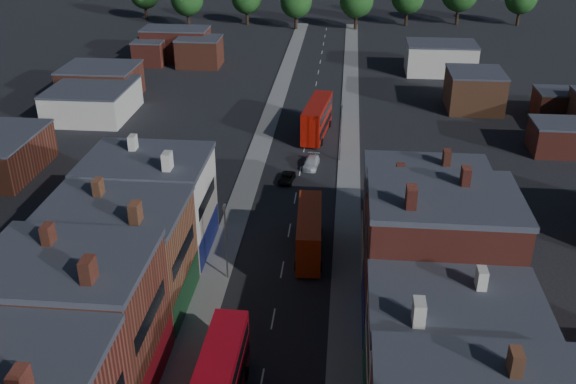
% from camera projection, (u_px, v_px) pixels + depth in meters
% --- Properties ---
extents(pavement_west, '(3.00, 200.00, 0.12)m').
position_uv_depth(pavement_west, '(246.00, 188.00, 81.18)').
color(pavement_west, gray).
rests_on(pavement_west, ground).
extents(pavement_east, '(3.00, 200.00, 0.12)m').
position_uv_depth(pavement_east, '(348.00, 193.00, 80.10)').
color(pavement_east, gray).
rests_on(pavement_east, ground).
extents(lamp_post_2, '(0.25, 0.70, 8.12)m').
position_uv_depth(lamp_post_2, '(226.00, 237.00, 61.17)').
color(lamp_post_2, slate).
rests_on(lamp_post_2, ground).
extents(lamp_post_3, '(0.25, 0.70, 8.12)m').
position_uv_depth(lamp_post_3, '(341.00, 129.00, 87.05)').
color(lamp_post_3, slate).
rests_on(lamp_post_3, ground).
extents(bus_1, '(3.07, 10.87, 4.65)m').
position_uv_depth(bus_1, '(309.00, 232.00, 66.49)').
color(bus_1, '#AF2A0A').
rests_on(bus_1, ground).
extents(bus_2, '(4.17, 12.37, 5.24)m').
position_uv_depth(bus_2, '(317.00, 118.00, 96.52)').
color(bus_2, '#980F06').
rests_on(bus_2, ground).
extents(car_2, '(2.23, 4.05, 1.07)m').
position_uv_depth(car_2, '(287.00, 178.00, 82.80)').
color(car_2, black).
rests_on(car_2, ground).
extents(car_3, '(2.34, 4.78, 1.34)m').
position_uv_depth(car_3, '(311.00, 163.00, 86.91)').
color(car_3, silver).
rests_on(car_3, ground).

